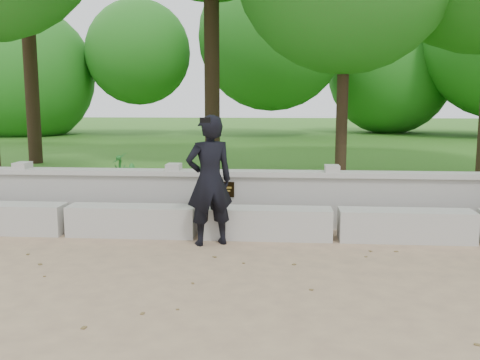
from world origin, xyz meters
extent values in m
plane|color=tan|center=(0.00, 0.00, 0.00)|extent=(80.00, 80.00, 0.00)
cube|color=#2F6319|center=(0.00, 14.00, 0.12)|extent=(40.00, 22.00, 0.25)
cube|color=#ABA9A2|center=(-3.00, 1.90, 0.23)|extent=(1.90, 0.45, 0.45)
cube|color=#ABA9A2|center=(-1.00, 1.90, 0.23)|extent=(1.90, 0.45, 0.45)
cube|color=#ABA9A2|center=(1.00, 1.90, 0.23)|extent=(1.90, 0.45, 0.45)
cube|color=#ABA9A2|center=(3.00, 1.90, 0.23)|extent=(1.90, 0.45, 0.45)
cube|color=#A19F98|center=(0.00, 2.60, 0.41)|extent=(12.50, 0.25, 0.82)
cube|color=#ABA9A2|center=(0.00, 2.60, 0.86)|extent=(12.50, 0.35, 0.08)
cube|color=black|center=(0.30, 2.46, 0.62)|extent=(0.36, 0.02, 0.24)
imported|color=black|center=(0.22, 1.50, 0.90)|extent=(0.78, 0.66, 1.81)
cube|color=black|center=(0.22, 1.14, 1.75)|extent=(0.14, 0.08, 0.07)
cylinder|color=#382619|center=(-5.64, 8.60, 3.02)|extent=(0.37, 0.37, 5.55)
cylinder|color=#382619|center=(-0.56, 7.81, 3.11)|extent=(0.39, 0.39, 5.72)
cylinder|color=#382619|center=(2.49, 5.93, 2.08)|extent=(0.25, 0.25, 3.67)
imported|color=#267229|center=(-1.39, 3.33, 0.58)|extent=(0.41, 0.35, 0.66)
imported|color=#267229|center=(-0.27, 3.69, 0.53)|extent=(0.39, 0.40, 0.56)
imported|color=#267229|center=(-2.09, 4.88, 0.59)|extent=(0.45, 0.48, 0.69)
camera|label=1|loc=(1.22, -5.73, 2.02)|focal=40.00mm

